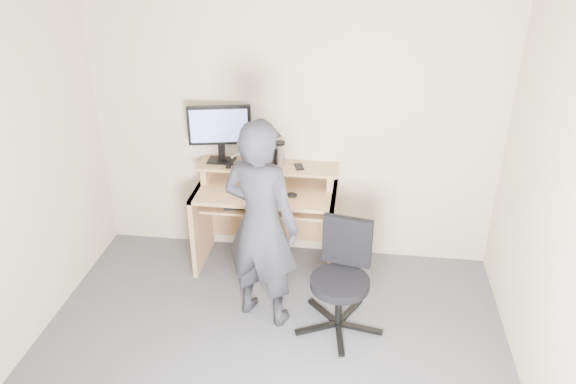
% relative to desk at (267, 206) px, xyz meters
% --- Properties ---
extents(back_wall, '(3.50, 0.02, 2.50)m').
position_rel_desk_xyz_m(back_wall, '(0.20, 0.22, 0.70)').
color(back_wall, beige).
rests_on(back_wall, ground).
extents(ceiling, '(3.50, 3.50, 0.02)m').
position_rel_desk_xyz_m(ceiling, '(0.20, -1.53, 1.95)').
color(ceiling, white).
rests_on(ceiling, back_wall).
extents(desk, '(1.20, 0.60, 0.91)m').
position_rel_desk_xyz_m(desk, '(0.00, 0.00, 0.00)').
color(desk, tan).
rests_on(desk, ground).
extents(monitor, '(0.53, 0.15, 0.51)m').
position_rel_desk_xyz_m(monitor, '(-0.41, 0.09, 0.67)').
color(monitor, black).
rests_on(monitor, desk).
extents(external_drive, '(0.11, 0.15, 0.20)m').
position_rel_desk_xyz_m(external_drive, '(0.03, 0.09, 0.46)').
color(external_drive, black).
rests_on(external_drive, desk).
extents(travel_mug, '(0.09, 0.09, 0.19)m').
position_rel_desk_xyz_m(travel_mug, '(0.10, 0.09, 0.46)').
color(travel_mug, '#B2B2B7').
rests_on(travel_mug, desk).
extents(smartphone, '(0.11, 0.14, 0.01)m').
position_rel_desk_xyz_m(smartphone, '(0.27, 0.06, 0.37)').
color(smartphone, black).
rests_on(smartphone, desk).
extents(charger, '(0.05, 0.05, 0.03)m').
position_rel_desk_xyz_m(charger, '(-0.32, -0.03, 0.38)').
color(charger, black).
rests_on(charger, desk).
extents(headphones, '(0.18, 0.18, 0.06)m').
position_rel_desk_xyz_m(headphones, '(-0.26, 0.16, 0.37)').
color(headphones, silver).
rests_on(headphones, desk).
extents(keyboard, '(0.49, 0.28, 0.03)m').
position_rel_desk_xyz_m(keyboard, '(-0.11, -0.17, 0.12)').
color(keyboard, black).
rests_on(keyboard, desk).
extents(mouse, '(0.10, 0.07, 0.04)m').
position_rel_desk_xyz_m(mouse, '(0.23, -0.18, 0.22)').
color(mouse, black).
rests_on(mouse, desk).
extents(office_chair, '(0.66, 0.66, 0.84)m').
position_rel_desk_xyz_m(office_chair, '(0.69, -0.79, -0.09)').
color(office_chair, black).
rests_on(office_chair, ground).
extents(person, '(0.70, 0.57, 1.64)m').
position_rel_desk_xyz_m(person, '(0.09, -0.77, 0.27)').
color(person, black).
rests_on(person, ground).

